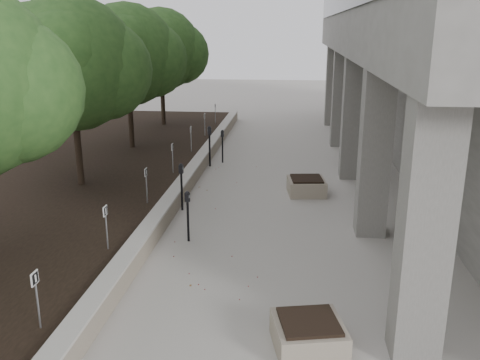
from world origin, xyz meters
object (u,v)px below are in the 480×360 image
at_px(crabapple_tree_3, 73,92).
at_px(crabapple_tree_5, 161,67).
at_px(parking_meter_5, 222,146).
at_px(planter_front, 308,334).
at_px(parking_meter_3, 182,187).
at_px(planter_back, 306,186).
at_px(parking_meter_4, 210,146).
at_px(crabapple_tree_4, 128,76).
at_px(parking_meter_2, 188,216).

height_order(crabapple_tree_3, crabapple_tree_5, same).
distance_m(parking_meter_5, planter_front, 11.85).
relative_size(crabapple_tree_5, parking_meter_3, 4.03).
distance_m(parking_meter_5, planter_back, 4.66).
bearing_deg(crabapple_tree_5, parking_meter_4, -61.90).
distance_m(parking_meter_3, planter_back, 3.94).
bearing_deg(crabapple_tree_4, planter_back, -30.95).
bearing_deg(parking_meter_2, parking_meter_4, 114.71).
bearing_deg(crabapple_tree_3, parking_meter_2, -37.81).
bearing_deg(parking_meter_5, parking_meter_2, -79.68).
bearing_deg(crabapple_tree_4, parking_meter_3, -61.03).
relative_size(crabapple_tree_5, parking_meter_4, 3.63).
bearing_deg(planter_back, parking_meter_5, 131.27).
distance_m(parking_meter_2, planter_front, 4.87).
height_order(crabapple_tree_5, parking_meter_4, crabapple_tree_5).
height_order(crabapple_tree_5, parking_meter_3, crabapple_tree_5).
relative_size(parking_meter_4, planter_back, 1.37).
bearing_deg(crabapple_tree_3, crabapple_tree_4, 90.00).
xyz_separation_m(parking_meter_3, parking_meter_5, (0.39, 5.34, -0.05)).
xyz_separation_m(crabapple_tree_3, crabapple_tree_4, (0.00, 5.00, 0.00)).
relative_size(crabapple_tree_4, parking_meter_4, 3.63).
bearing_deg(planter_front, parking_meter_3, 118.67).
bearing_deg(crabapple_tree_3, parking_meter_5, 50.84).
bearing_deg(crabapple_tree_4, parking_meter_5, -8.26).
bearing_deg(crabapple_tree_4, parking_meter_4, -18.49).
xyz_separation_m(crabapple_tree_4, planter_back, (6.71, -4.02, -2.86)).
relative_size(crabapple_tree_4, planter_front, 5.10).
xyz_separation_m(crabapple_tree_5, parking_meter_3, (3.25, -10.87, -2.45)).
xyz_separation_m(crabapple_tree_3, parking_meter_2, (3.86, -2.99, -2.49)).
distance_m(crabapple_tree_3, parking_meter_4, 5.61).
height_order(parking_meter_3, planter_back, parking_meter_3).
bearing_deg(parking_meter_2, crabapple_tree_4, 135.44).
height_order(crabapple_tree_4, parking_meter_3, crabapple_tree_4).
xyz_separation_m(parking_meter_2, parking_meter_3, (-0.61, 2.12, 0.05)).
bearing_deg(crabapple_tree_3, planter_back, 8.30).
xyz_separation_m(parking_meter_2, planter_front, (2.74, -4.01, -0.38)).
xyz_separation_m(crabapple_tree_3, planter_back, (6.71, 0.98, -2.86)).
distance_m(crabapple_tree_5, parking_meter_3, 11.61).
relative_size(crabapple_tree_3, crabapple_tree_4, 1.00).
bearing_deg(parking_meter_5, parking_meter_4, -116.41).
xyz_separation_m(parking_meter_4, planter_front, (3.35, -10.91, -0.50)).
height_order(crabapple_tree_5, planter_back, crabapple_tree_5).
bearing_deg(planter_back, parking_meter_3, -151.86).
height_order(crabapple_tree_3, crabapple_tree_4, same).
bearing_deg(planter_front, parking_meter_2, 124.40).
relative_size(parking_meter_2, planter_back, 1.14).
bearing_deg(parking_meter_4, planter_front, -88.71).
bearing_deg(parking_meter_3, planter_back, 37.88).
distance_m(crabapple_tree_5, parking_meter_5, 7.07).
xyz_separation_m(crabapple_tree_4, parking_meter_3, (3.25, -5.87, -2.45)).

